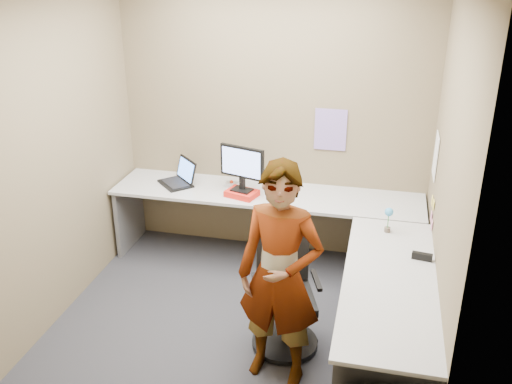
% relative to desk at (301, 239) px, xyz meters
% --- Properties ---
extents(ground, '(3.00, 3.00, 0.00)m').
position_rel_desk_xyz_m(ground, '(-0.44, -0.39, -0.59)').
color(ground, '#25252A').
rests_on(ground, ground).
extents(wall_back, '(3.00, 0.00, 3.00)m').
position_rel_desk_xyz_m(wall_back, '(-0.44, 0.91, 0.76)').
color(wall_back, brown).
rests_on(wall_back, ground).
extents(wall_right, '(0.00, 2.70, 2.70)m').
position_rel_desk_xyz_m(wall_right, '(1.06, -0.39, 0.76)').
color(wall_right, brown).
rests_on(wall_right, ground).
extents(wall_left, '(0.00, 2.70, 2.70)m').
position_rel_desk_xyz_m(wall_left, '(-1.94, -0.39, 0.76)').
color(wall_left, brown).
rests_on(wall_left, ground).
extents(desk, '(2.98, 2.58, 0.73)m').
position_rel_desk_xyz_m(desk, '(0.00, 0.00, 0.00)').
color(desk, '#ADADAD').
rests_on(desk, ground).
extents(paper_ream, '(0.33, 0.28, 0.06)m').
position_rel_desk_xyz_m(paper_ream, '(-0.64, 0.46, 0.17)').
color(paper_ream, red).
rests_on(paper_ream, desk).
extents(monitor, '(0.44, 0.19, 0.43)m').
position_rel_desk_xyz_m(monitor, '(-0.64, 0.48, 0.45)').
color(monitor, black).
rests_on(monitor, paper_ream).
extents(laptop, '(0.44, 0.44, 0.24)m').
position_rel_desk_xyz_m(laptop, '(-1.31, 0.62, 0.20)').
color(laptop, black).
rests_on(laptop, desk).
extents(trackball_mouse, '(0.12, 0.08, 0.07)m').
position_rel_desk_xyz_m(trackball_mouse, '(-0.80, 0.66, 0.17)').
color(trackball_mouse, '#B7B7BC').
rests_on(trackball_mouse, desk).
extents(origami, '(0.10, 0.10, 0.06)m').
position_rel_desk_xyz_m(origami, '(-0.76, 0.50, 0.17)').
color(origami, white).
rests_on(origami, desk).
extents(stapler, '(0.15, 0.06, 0.05)m').
position_rel_desk_xyz_m(stapler, '(0.97, -0.38, 0.17)').
color(stapler, black).
rests_on(stapler, desk).
extents(flower, '(0.07, 0.07, 0.22)m').
position_rel_desk_xyz_m(flower, '(0.70, 0.03, 0.28)').
color(flower, brown).
rests_on(flower, desk).
extents(calendar_purple, '(0.30, 0.01, 0.40)m').
position_rel_desk_xyz_m(calendar_purple, '(0.11, 0.90, 0.71)').
color(calendar_purple, '#846BB7').
rests_on(calendar_purple, wall_back).
extents(calendar_white, '(0.01, 0.28, 0.38)m').
position_rel_desk_xyz_m(calendar_white, '(1.05, 0.51, 0.66)').
color(calendar_white, white).
rests_on(calendar_white, wall_right).
extents(sticky_note_a, '(0.01, 0.07, 0.07)m').
position_rel_desk_xyz_m(sticky_note_a, '(1.05, 0.16, 0.36)').
color(sticky_note_a, '#F2E059').
rests_on(sticky_note_a, wall_right).
extents(sticky_note_b, '(0.01, 0.07, 0.07)m').
position_rel_desk_xyz_m(sticky_note_b, '(1.05, 0.21, 0.23)').
color(sticky_note_b, pink).
rests_on(sticky_note_b, wall_right).
extents(sticky_note_c, '(0.01, 0.07, 0.07)m').
position_rel_desk_xyz_m(sticky_note_c, '(1.05, 0.09, 0.21)').
color(sticky_note_c, pink).
rests_on(sticky_note_c, wall_right).
extents(sticky_note_d, '(0.01, 0.07, 0.07)m').
position_rel_desk_xyz_m(sticky_note_d, '(1.05, 0.31, 0.33)').
color(sticky_note_d, '#F2E059').
rests_on(sticky_note_d, wall_right).
extents(office_chair, '(0.56, 0.55, 0.97)m').
position_rel_desk_xyz_m(office_chair, '(-0.03, -0.64, -0.19)').
color(office_chair, black).
rests_on(office_chair, ground).
extents(person, '(0.65, 0.48, 1.65)m').
position_rel_desk_xyz_m(person, '(0.00, -1.00, 0.24)').
color(person, '#999399').
rests_on(person, ground).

